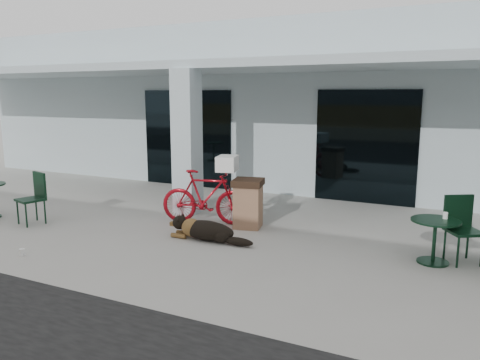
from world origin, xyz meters
The scene contains 15 objects.
ground centered at (0.00, 0.00, 0.00)m, with size 80.00×80.00×0.00m, color #ABA9A1.
building centered at (0.00, 8.50, 2.25)m, with size 22.00×7.00×4.50m, color silver.
storefront_glass_left centered at (-3.20, 4.98, 1.35)m, with size 2.80×0.06×2.70m, color black.
storefront_glass_right centered at (1.80, 4.98, 1.35)m, with size 2.40×0.06×2.70m, color black.
column centered at (-1.50, 2.30, 1.56)m, with size 0.50×0.50×3.12m, color silver.
overhang centered at (0.00, 3.60, 3.21)m, with size 22.00×2.80×0.18m, color silver.
bicycle centered at (-0.68, 1.67, 0.55)m, with size 0.52×1.83×1.10m, color maroon.
laundry_basket centered at (-0.24, 1.78, 1.25)m, with size 0.50×0.37×0.30m, color white.
dog centered at (-0.10, 0.70, 0.21)m, with size 1.24×0.41×0.41m, color black, non-canonical shape.
cup_near_dog centered at (-2.40, -1.32, 0.06)m, with size 0.09×0.09×0.11m, color white.
cafe_chair_near centered at (-3.83, 0.10, 0.52)m, with size 0.47×0.51×1.04m, color black, non-canonical shape.
cafe_table_far centered at (3.63, 1.26, 0.34)m, with size 0.74×0.74×0.69m, color black, non-canonical shape.
cafe_chair_far_a centered at (4.03, 1.45, 0.52)m, with size 0.47×0.51×1.04m, color black, non-canonical shape.
cup_on_table centered at (3.75, 1.39, 0.74)m, with size 0.07×0.07×0.10m, color white.
trash_receptacle centered at (0.20, 1.80, 0.48)m, with size 0.56×0.56×0.96m, color #8B6348, non-canonical shape.
Camera 1 is at (3.96, -6.29, 2.57)m, focal length 35.00 mm.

